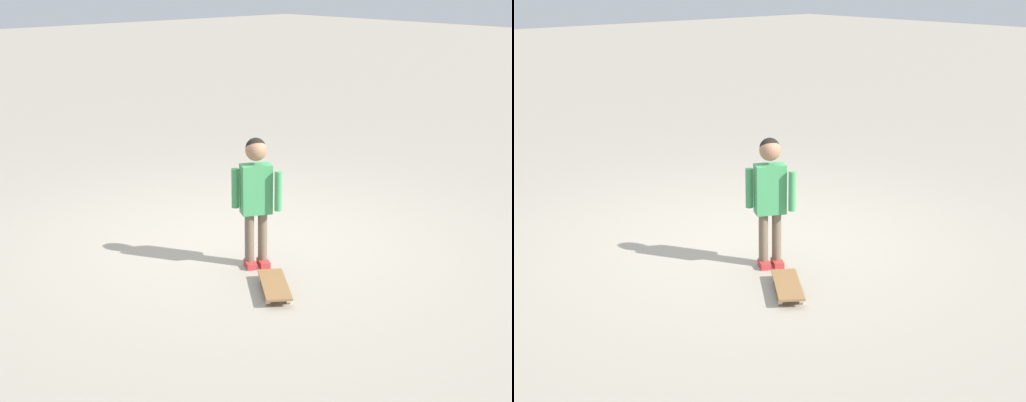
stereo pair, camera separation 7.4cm
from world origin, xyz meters
The scene contains 3 objects.
ground_plane centered at (0.00, 0.00, 0.00)m, with size 50.00×50.00×0.00m, color #9E9384.
child_person centered at (-0.56, 0.28, 0.66)m, with size 0.34×0.28×1.06m.
skateboard centered at (-1.05, 0.53, 0.06)m, with size 0.56×0.48×0.07m.
Camera 1 is at (-4.67, 3.97, 2.30)m, focal length 51.20 mm.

